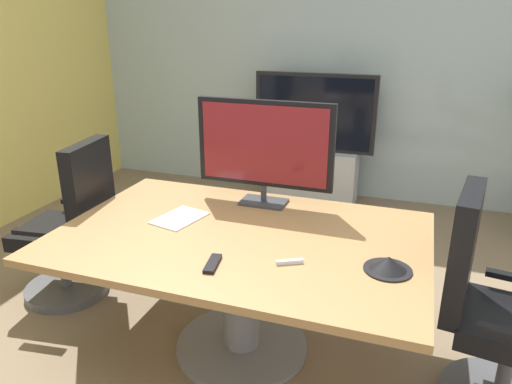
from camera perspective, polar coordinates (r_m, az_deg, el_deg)
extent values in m
plane|color=#7A664C|center=(2.88, -1.93, -18.90)|extent=(6.77, 6.77, 0.00)
cube|color=#9EB2B7|center=(5.05, 10.14, 14.45)|extent=(5.52, 0.10, 2.67)
cube|color=olive|center=(2.56, -1.86, -5.41)|extent=(1.95, 1.28, 0.04)
cylinder|color=slate|center=(2.74, -1.77, -12.31)|extent=(0.20, 0.20, 0.69)
cylinder|color=slate|center=(2.93, -1.70, -17.76)|extent=(0.76, 0.76, 0.03)
cylinder|color=#4C4C51|center=(3.65, -21.59, -10.66)|extent=(0.56, 0.56, 0.06)
cylinder|color=#4C4C51|center=(3.55, -22.02, -7.73)|extent=(0.07, 0.07, 0.36)
cube|color=black|center=(3.46, -22.50, -4.50)|extent=(0.54, 0.54, 0.10)
cube|color=black|center=(3.20, -19.25, 0.35)|extent=(0.15, 0.46, 0.60)
cube|color=black|center=(3.60, -20.25, -1.14)|extent=(0.28, 0.09, 0.03)
cube|color=black|center=(3.21, -24.99, -4.43)|extent=(0.28, 0.09, 0.03)
cylinder|color=#4C4C51|center=(2.72, 27.73, -17.89)|extent=(0.07, 0.07, 0.36)
cube|color=black|center=(2.44, 23.52, -6.48)|extent=(0.16, 0.46, 0.60)
cube|color=#333338|center=(2.95, 0.92, -1.21)|extent=(0.28, 0.18, 0.02)
cylinder|color=#333338|center=(2.93, 0.93, -0.15)|extent=(0.04, 0.04, 0.10)
cube|color=black|center=(2.85, 1.04, 5.78)|extent=(0.84, 0.04, 0.52)
cube|color=maroon|center=(2.83, 0.91, 5.69)|extent=(0.77, 0.01, 0.47)
cube|color=#B7BABC|center=(4.96, 6.75, 2.01)|extent=(0.90, 0.36, 0.55)
cube|color=black|center=(4.78, 7.02, 9.41)|extent=(1.20, 0.06, 0.76)
cube|color=black|center=(4.75, 6.92, 9.34)|extent=(1.12, 0.01, 0.69)
cone|color=black|center=(2.27, 15.53, -8.24)|extent=(0.19, 0.19, 0.07)
cylinder|color=black|center=(2.28, 15.46, -8.93)|extent=(0.22, 0.22, 0.01)
cube|color=black|center=(2.25, -5.21, -8.52)|extent=(0.08, 0.18, 0.02)
cube|color=silver|center=(2.26, 4.04, -8.33)|extent=(0.12, 0.08, 0.02)
cube|color=white|center=(2.76, -9.12, -3.09)|extent=(0.27, 0.34, 0.01)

